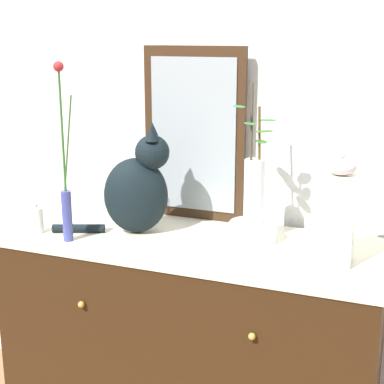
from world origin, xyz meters
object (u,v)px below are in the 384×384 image
Objects in this scene: mirror_leaning at (194,135)px; sideboard at (192,345)px; vase_slim_green at (66,187)px; jar_lidded_porcelain at (339,212)px; vase_glass_clear at (254,186)px; candle_pillar at (38,220)px; cat_sitting at (137,188)px; bowl_porcelain at (253,232)px.

sideboard is at bearing -70.67° from mirror_leaning.
vase_slim_green is 1.70× the size of jar_lidded_porcelain.
vase_slim_green reaches higher than vase_glass_clear.
jar_lidded_porcelain is at bearing 5.42° from candle_pillar.
cat_sitting is 0.46m from bowl_porcelain.
mirror_leaning is 0.47m from bowl_porcelain.
cat_sitting reaches higher than sideboard.
sideboard is at bearing 13.85° from candle_pillar.
mirror_leaning is (-0.09, 0.25, 0.78)m from sideboard.
mirror_leaning is at bearing 62.50° from cat_sitting.
mirror_leaning reaches higher than sideboard.
mirror_leaning is at bearing 149.02° from bowl_porcelain.
vase_glass_clear is at bearing 161.24° from jar_lidded_porcelain.
jar_lidded_porcelain is (0.74, -0.04, -0.00)m from cat_sitting.
cat_sitting is at bearing -117.50° from mirror_leaning.
sideboard is 2.20× the size of vase_slim_green.
cat_sitting is at bearing 41.35° from vase_slim_green.
mirror_leaning reaches higher than bowl_porcelain.
mirror_leaning is 1.55× the size of cat_sitting.
vase_slim_green is (-0.20, -0.17, 0.03)m from cat_sitting.
sideboard is 0.80m from jar_lidded_porcelain.
bowl_porcelain is at bearing 105.27° from vase_glass_clear.
bowl_porcelain is at bearing 9.42° from cat_sitting.
vase_slim_green is (-0.33, -0.42, -0.14)m from mirror_leaning.
jar_lidded_porcelain is at bearing -18.76° from vase_glass_clear.
candle_pillar is (-0.16, 0.03, -0.15)m from vase_slim_green.
mirror_leaning is 0.55m from vase_slim_green.
mirror_leaning is 0.69m from candle_pillar.
bowl_porcelain is at bearing 161.13° from jar_lidded_porcelain.
vase_glass_clear is 0.82m from candle_pillar.
vase_slim_green is 0.67m from vase_glass_clear.
sideboard is 12.87× the size of candle_pillar.
bowl_porcelain is (0.63, 0.25, -0.17)m from vase_slim_green.
mirror_leaning is 3.92× the size of bowl_porcelain.
vase_glass_clear reaches higher than bowl_porcelain.
candle_pillar reaches higher than sideboard.
vase_slim_green is 0.69m from bowl_porcelain.
vase_glass_clear is at bearing 9.32° from cat_sitting.
mirror_leaning reaches higher than cat_sitting.
vase_slim_green is 0.22m from candle_pillar.
mirror_leaning reaches higher than vase_glass_clear.
vase_glass_clear is (0.00, -0.00, 0.17)m from bowl_porcelain.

